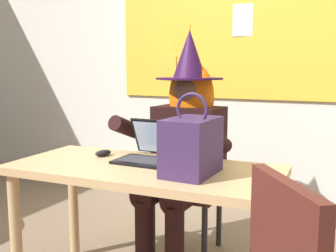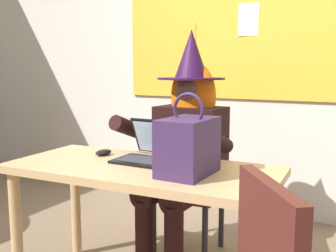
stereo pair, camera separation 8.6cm
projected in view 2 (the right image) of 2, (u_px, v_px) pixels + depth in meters
wall_back_bulletin at (259, 37)px, 3.16m from camera, size 6.77×1.76×2.88m
desk_main at (141, 185)px, 1.97m from camera, size 1.40×0.70×0.71m
chair_at_desk at (193, 176)px, 2.58m from camera, size 0.46×0.46×0.89m
person_costumed at (186, 136)px, 2.43m from camera, size 0.60×0.68×1.43m
laptop at (148, 151)px, 2.08m from camera, size 0.29×0.31×0.21m
computer_mouse at (103, 152)px, 2.20m from camera, size 0.08×0.11×0.03m
handbag at (188, 146)px, 1.78m from camera, size 0.20×0.30×0.38m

